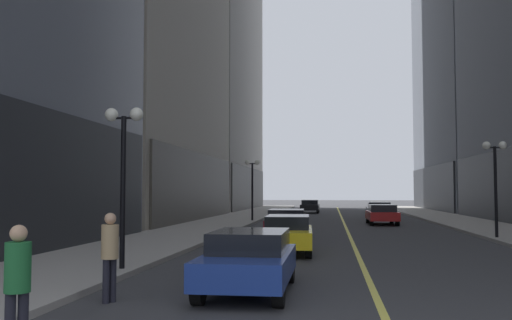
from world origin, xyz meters
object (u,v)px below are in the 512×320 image
at_px(car_maroon, 287,222).
at_px(car_black, 310,206).
at_px(pedestrian_in_tan_trench, 110,250).
at_px(street_lamp_left_near, 123,151).
at_px(car_yellow, 288,233).
at_px(street_lamp_right_mid, 495,167).
at_px(car_grey, 379,209).
at_px(car_red, 382,214).
at_px(street_lamp_left_far, 252,176).
at_px(car_blue, 249,259).
at_px(pedestrian_in_green_parka, 18,279).

height_order(car_maroon, car_black, same).
height_order(car_maroon, pedestrian_in_tan_trench, pedestrian_in_tan_trench).
xyz_separation_m(pedestrian_in_tan_trench, street_lamp_left_near, (-1.15, 3.63, 2.23)).
relative_size(car_yellow, street_lamp_right_mid, 1.01).
bearing_deg(car_grey, street_lamp_left_near, -106.41).
relative_size(car_red, car_grey, 0.97).
xyz_separation_m(car_maroon, street_lamp_left_near, (-3.39, -12.46, 2.54)).
bearing_deg(street_lamp_left_far, street_lamp_left_near, -90.00).
height_order(car_blue, car_maroon, same).
height_order(pedestrian_in_tan_trench, street_lamp_left_far, street_lamp_left_far).
xyz_separation_m(car_grey, street_lamp_left_near, (-9.36, -31.80, 2.54)).
bearing_deg(car_grey, street_lamp_right_mid, -80.25).
distance_m(street_lamp_left_near, street_lamp_left_far, 24.72).
bearing_deg(pedestrian_in_tan_trench, car_maroon, 82.09).
height_order(car_yellow, car_red, same).
distance_m(car_blue, pedestrian_in_tan_trench, 2.97).
height_order(car_red, pedestrian_in_green_parka, pedestrian_in_green_parka).
distance_m(car_grey, street_lamp_left_near, 33.24).
height_order(car_blue, car_yellow, same).
relative_size(car_red, street_lamp_right_mid, 0.99).
height_order(street_lamp_left_far, street_lamp_right_mid, same).
xyz_separation_m(car_maroon, street_lamp_right_mid, (9.41, -0.66, 2.54)).
bearing_deg(pedestrian_in_green_parka, street_lamp_right_mid, 58.92).
bearing_deg(car_yellow, car_red, 74.50).
bearing_deg(street_lamp_left_far, car_red, -9.46).
height_order(car_maroon, street_lamp_right_mid, street_lamp_right_mid).
distance_m(car_blue, pedestrian_in_green_parka, 5.58).
bearing_deg(street_lamp_right_mid, street_lamp_left_far, 134.73).
relative_size(car_yellow, car_black, 1.11).
bearing_deg(pedestrian_in_tan_trench, street_lamp_left_far, 92.33).
distance_m(car_yellow, car_red, 18.26).
bearing_deg(street_lamp_left_near, pedestrian_in_tan_trench, -72.41).
xyz_separation_m(car_blue, car_yellow, (0.24, 7.83, 0.00)).
height_order(car_yellow, car_black, same).
xyz_separation_m(car_maroon, car_black, (0.04, 29.82, -0.00)).
bearing_deg(car_grey, car_red, -93.50).
relative_size(car_yellow, street_lamp_left_far, 1.01).
xyz_separation_m(car_red, pedestrian_in_green_parka, (-7.50, -30.46, 0.30)).
bearing_deg(street_lamp_right_mid, pedestrian_in_green_parka, -121.08).
distance_m(car_blue, car_maroon, 14.64).
distance_m(street_lamp_left_far, street_lamp_right_mid, 18.19).
height_order(pedestrian_in_green_parka, street_lamp_left_near, street_lamp_left_near).
bearing_deg(car_red, car_blue, -101.38).
bearing_deg(pedestrian_in_green_parka, car_red, 76.17).
distance_m(car_blue, street_lamp_left_near, 5.01).
relative_size(car_yellow, car_grey, 0.99).
bearing_deg(car_maroon, car_yellow, -85.18).
height_order(car_maroon, car_red, same).
distance_m(car_red, street_lamp_left_near, 25.00).
relative_size(pedestrian_in_green_parka, street_lamp_left_far, 0.39).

